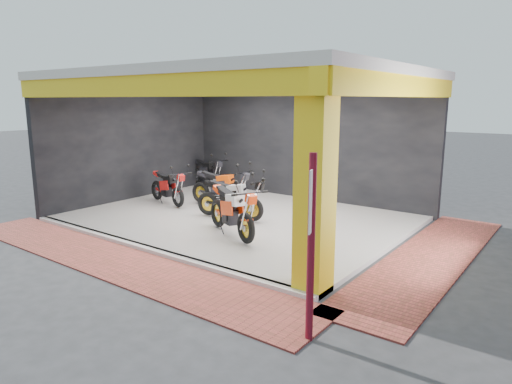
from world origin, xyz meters
The scene contains 17 objects.
ground centered at (0.00, 0.00, 0.00)m, with size 80.00×80.00×0.00m, color #2D2D30.
showroom_floor centered at (0.00, 2.00, 0.05)m, with size 8.00×6.00×0.10m, color white.
showroom_ceiling centered at (0.00, 2.00, 3.60)m, with size 8.40×6.40×0.20m, color beige.
back_wall centered at (0.00, 5.10, 1.75)m, with size 8.20×0.20×3.50m, color black.
left_wall centered at (-4.10, 2.00, 1.75)m, with size 0.20×6.20×3.50m, color black.
corner_column centered at (3.75, -0.75, 1.75)m, with size 0.50×0.50×3.50m, color yellow.
header_beam_front centered at (0.00, -1.00, 3.30)m, with size 8.40×0.30×0.40m, color yellow.
header_beam_right centered at (4.00, 2.00, 3.30)m, with size 0.30×6.40×0.40m, color yellow.
floor_kerb centered at (0.00, -1.02, 0.05)m, with size 8.00×0.20×0.10m, color white.
paver_front centered at (0.00, -1.80, 0.01)m, with size 9.00×1.40×0.03m, color #9A3A32.
paver_right centered at (4.80, 2.00, 0.01)m, with size 1.40×7.00×0.03m, color #9A3A32.
signpost centered at (4.46, -2.08, 1.33)m, with size 0.13×0.33×2.43m.
moto_hero centered at (1.56, 0.31, 0.77)m, with size 2.20×0.81×1.34m, color red, non-canonical shape.
moto_row_a centered at (0.61, 1.79, 0.72)m, with size 2.01×0.75×1.23m, color black, non-canonical shape.
moto_row_b centered at (-1.96, 1.76, 0.68)m, with size 1.91×0.71×1.16m, color red, non-canonical shape.
moto_row_c centered at (-0.44, 2.56, 0.73)m, with size 2.06×0.76×1.26m, color black, non-canonical shape.
moto_row_d centered at (-2.80, 4.29, 0.70)m, with size 1.95×0.72×1.19m, color black, non-canonical shape.
Camera 1 is at (7.14, -6.81, 3.05)m, focal length 32.00 mm.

